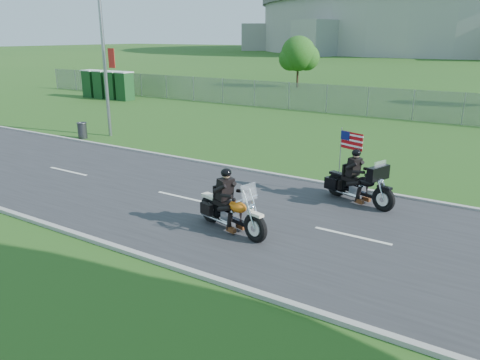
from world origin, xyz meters
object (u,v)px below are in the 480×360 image
Objects in this scene: porta_toilet_a at (125,87)px; porta_toilet_c at (102,85)px; motorcycle_lead at (231,212)px; streetlight at (105,29)px; trash_can at (82,131)px; porta_toilet_b at (113,86)px; motorcycle_follow at (359,186)px; porta_toilet_d at (91,84)px.

porta_toilet_a is 2.80m from porta_toilet_c.
motorcycle_lead is at bearing -38.85° from porta_toilet_a.
streetlight is 17.34m from porta_toilet_c.
streetlight is 5.48m from trash_can.
porta_toilet_b is 0.85× the size of motorcycle_lead.
porta_toilet_a reaches higher than motorcycle_follow.
porta_toilet_a is 4.20m from porta_toilet_d.
porta_toilet_d is 32.81m from motorcycle_lead.
porta_toilet_c is at bearing 159.69° from motorcycle_lead.
motorcycle_lead is (22.92, -18.46, -0.57)m from porta_toilet_a.
porta_toilet_a reaches higher than motorcycle_lead.
porta_toilet_c is 1.40m from porta_toilet_d.
motorcycle_lead is at bearing -99.84° from motorcycle_follow.
streetlight reaches higher than porta_toilet_b.
porta_toilet_d is at bearing 173.18° from motorcycle_follow.
porta_toilet_a and porta_toilet_d have the same top height.
porta_toilet_b is 30.54m from motorcycle_lead.
trash_can is (10.66, -12.28, -0.73)m from porta_toilet_b.
motorcycle_follow is at bearing 76.48° from motorcycle_lead.
porta_toilet_a is at bearing 132.91° from streetlight.
porta_toilet_a and porta_toilet_c have the same top height.
porta_toilet_a is at bearing 0.00° from porta_toilet_b.
motorcycle_lead is (24.32, -18.46, -0.57)m from porta_toilet_b.
streetlight is 11.86× the size of trash_can.
streetlight is at bearing -40.06° from porta_toilet_c.
streetlight reaches higher than motorcycle_follow.
porta_toilet_b and porta_toilet_d have the same top height.
porta_toilet_b is at bearing 170.86° from motorcycle_follow.
trash_can is at bearing -45.52° from porta_toilet_c.
porta_toilet_d is 2.73× the size of trash_can.
porta_toilet_d is (-14.22, 10.78, -4.49)m from streetlight.
porta_toilet_d is (-1.40, 0.00, 0.00)m from porta_toilet_c.
porta_toilet_a is 1.00× the size of porta_toilet_d.
porta_toilet_a is (-10.02, 10.78, -4.49)m from streetlight.
streetlight is 18.40m from porta_toilet_d.
porta_toilet_a is at bearing 0.00° from porta_toilet_d.
motorcycle_lead is 1.03× the size of motorcycle_follow.
porta_toilet_b is 2.73× the size of trash_can.
motorcycle_follow is at bearing -29.48° from porta_toilet_a.
motorcycle_follow reaches higher than motorcycle_lead.
porta_toilet_d reaches higher than trash_can.
porta_toilet_c is at bearing 180.00° from porta_toilet_b.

